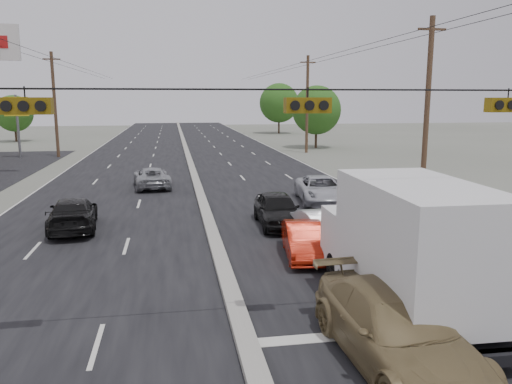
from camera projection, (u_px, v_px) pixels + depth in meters
ground at (243, 335)px, 12.00m from camera, size 200.00×200.00×0.00m
road_surface at (192, 168)px, 41.08m from camera, size 20.00×160.00×0.02m
center_median at (191, 167)px, 41.06m from camera, size 0.50×160.00×0.20m
utility_pole_left_c at (55, 104)px, 47.78m from camera, size 1.60×0.30×10.00m
utility_pole_right_b at (427, 108)px, 27.66m from camera, size 1.60×0.30×10.00m
utility_pole_right_c at (307, 104)px, 51.89m from camera, size 1.60×0.30×10.00m
traffic_signals at (303, 103)px, 11.23m from camera, size 25.00×0.30×0.54m
pole_sign_far at (17, 112)px, 47.34m from camera, size 2.20×0.25×6.00m
tree_left_far at (14, 113)px, 65.87m from camera, size 4.80×4.80×6.12m
tree_right_mid at (317, 110)px, 57.28m from camera, size 5.60×5.60×7.14m
tree_right_far at (279, 103)px, 81.56m from camera, size 6.40×6.40×8.16m
box_truck at (405, 246)px, 12.88m from camera, size 2.66×7.18×3.62m
tan_sedan at (395, 329)px, 10.56m from camera, size 2.47×5.53×1.57m
red_sedan at (304, 241)px, 17.79m from camera, size 1.75×3.84×1.22m
queue_car_a at (277, 210)px, 22.17m from camera, size 1.87×4.42×1.49m
queue_car_b at (324, 230)px, 19.08m from camera, size 1.79×4.12×1.32m
queue_car_c at (321, 190)px, 27.27m from camera, size 2.88×5.29×1.41m
queue_car_d at (413, 234)px, 18.11m from camera, size 2.60×5.35×1.50m
queue_car_e at (394, 197)px, 25.30m from camera, size 2.15×4.36×1.43m
oncoming_near at (73, 214)px, 21.55m from camera, size 2.46×4.96×1.39m
oncoming_far at (152, 178)px, 31.84m from camera, size 2.63×4.86×1.29m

